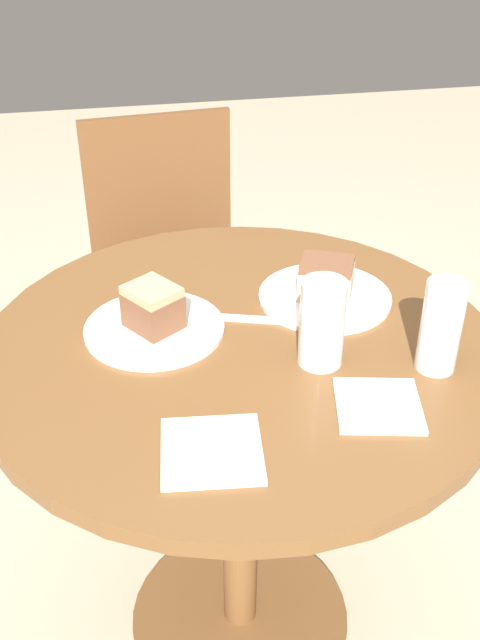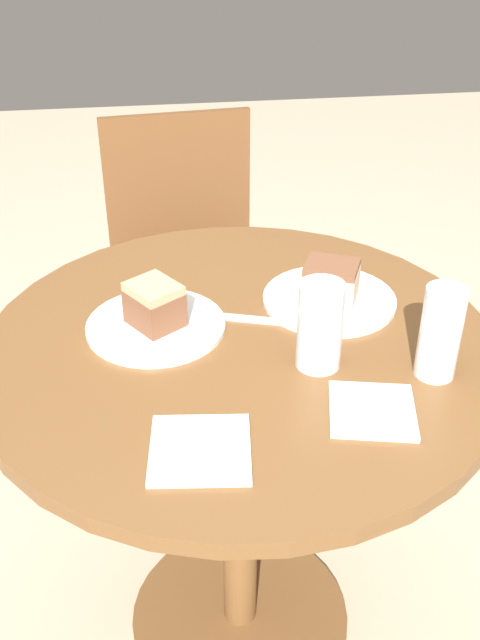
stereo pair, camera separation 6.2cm
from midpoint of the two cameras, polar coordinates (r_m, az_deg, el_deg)
ground_plane at (r=1.85m, az=1.04°, el=-21.83°), size 8.00×8.00×0.00m
table at (r=1.41m, az=1.27°, el=-7.83°), size 0.90×0.90×0.78m
chair at (r=2.15m, az=-3.09°, el=3.71°), size 0.48×0.49×0.88m
plate_near at (r=1.41m, az=8.07°, el=1.53°), size 0.25×0.25×0.01m
plate_far at (r=1.33m, az=-5.10°, el=-0.45°), size 0.25×0.25×0.01m
cake_slice_near at (r=1.39m, az=8.20°, el=2.96°), size 0.12×0.11×0.07m
cake_slice_far at (r=1.31m, az=-5.19°, el=1.17°), size 0.11×0.12×0.08m
glass_lemonade at (r=1.21m, az=7.57°, el=-0.73°), size 0.07×0.07×0.15m
glass_water at (r=1.23m, az=16.38°, el=-1.27°), size 0.07×0.07×0.16m
napkin_stack at (r=1.07m, az=-1.38°, el=-9.86°), size 0.16×0.16×0.01m
fork at (r=1.35m, az=2.76°, el=-0.02°), size 0.16×0.07×0.00m
napkin_side at (r=1.16m, az=11.56°, el=-6.80°), size 0.15×0.15×0.01m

